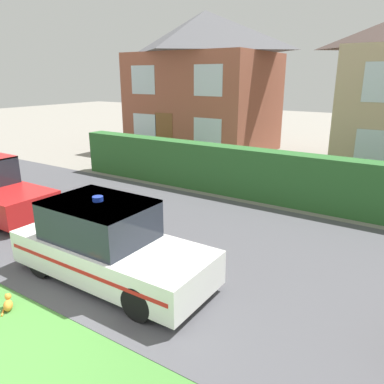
% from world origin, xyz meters
% --- Properties ---
extents(road_strip, '(28.00, 6.78, 0.01)m').
position_xyz_m(road_strip, '(0.00, 4.56, 0.01)').
color(road_strip, '#4C4C51').
rests_on(road_strip, ground).
extents(garden_hedge, '(13.81, 0.67, 1.58)m').
position_xyz_m(garden_hedge, '(-0.06, 8.59, 0.79)').
color(garden_hedge, '#2D662D').
rests_on(garden_hedge, ground).
extents(police_car, '(4.01, 1.61, 1.61)m').
position_xyz_m(police_car, '(-0.15, 2.47, 0.71)').
color(police_car, black).
rests_on(police_car, road_strip).
extents(cat, '(0.26, 0.30, 0.27)m').
position_xyz_m(cat, '(-0.83, 0.79, 0.11)').
color(cat, orange).
rests_on(cat, ground).
extents(house_left, '(6.80, 5.57, 6.76)m').
position_xyz_m(house_left, '(-5.49, 14.73, 3.45)').
color(house_left, '#93513D').
rests_on(house_left, ground).
extents(wheelie_bin, '(0.78, 0.79, 1.13)m').
position_xyz_m(wheelie_bin, '(2.83, 8.70, 0.57)').
color(wheelie_bin, '#23662D').
rests_on(wheelie_bin, ground).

